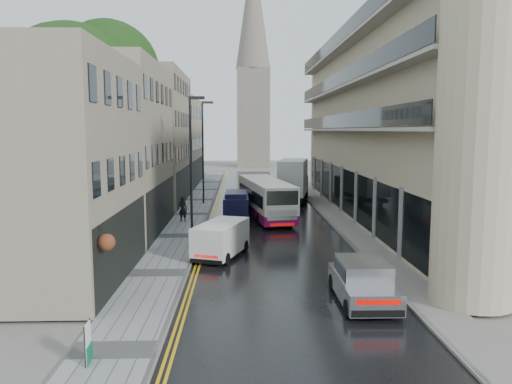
{
  "coord_description": "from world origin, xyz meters",
  "views": [
    {
      "loc": [
        -2.0,
        -12.05,
        6.78
      ],
      "look_at": [
        -1.03,
        18.0,
        3.05
      ],
      "focal_mm": 35.0,
      "sensor_mm": 36.0,
      "label": 1
    }
  ],
  "objects_px": {
    "white_lorry": "(280,182)",
    "navy_van": "(224,209)",
    "cream_bus": "(259,205)",
    "pedestrian": "(183,209)",
    "tree_far": "(125,136)",
    "white_van": "(195,244)",
    "lamp_post_near": "(191,167)",
    "silver_hatchback": "(348,295)",
    "tree_near": "(73,128)",
    "estate_sign": "(88,343)",
    "lamp_post_far": "(203,153)"
  },
  "relations": [
    {
      "from": "tree_far",
      "to": "estate_sign",
      "type": "height_order",
      "value": "tree_far"
    },
    {
      "from": "silver_hatchback",
      "to": "lamp_post_near",
      "type": "relative_size",
      "value": 0.52
    },
    {
      "from": "tree_near",
      "to": "tree_far",
      "type": "bearing_deg",
      "value": 88.68
    },
    {
      "from": "silver_hatchback",
      "to": "pedestrian",
      "type": "height_order",
      "value": "pedestrian"
    },
    {
      "from": "tree_far",
      "to": "silver_hatchback",
      "type": "xyz_separation_m",
      "value": [
        14.1,
        -27.74,
        -5.36
      ]
    },
    {
      "from": "silver_hatchback",
      "to": "white_van",
      "type": "xyz_separation_m",
      "value": [
        -6.2,
        7.74,
        0.11
      ]
    },
    {
      "from": "cream_bus",
      "to": "lamp_post_far",
      "type": "height_order",
      "value": "lamp_post_far"
    },
    {
      "from": "cream_bus",
      "to": "pedestrian",
      "type": "bearing_deg",
      "value": 159.87
    },
    {
      "from": "cream_bus",
      "to": "navy_van",
      "type": "bearing_deg",
      "value": 167.09
    },
    {
      "from": "lamp_post_near",
      "to": "lamp_post_far",
      "type": "bearing_deg",
      "value": 91.88
    },
    {
      "from": "estate_sign",
      "to": "pedestrian",
      "type": "bearing_deg",
      "value": 85.66
    },
    {
      "from": "white_van",
      "to": "pedestrian",
      "type": "bearing_deg",
      "value": 118.36
    },
    {
      "from": "tree_near",
      "to": "estate_sign",
      "type": "relative_size",
      "value": 12.12
    },
    {
      "from": "pedestrian",
      "to": "lamp_post_far",
      "type": "relative_size",
      "value": 0.2
    },
    {
      "from": "tree_near",
      "to": "tree_far",
      "type": "distance_m",
      "value": 13.02
    },
    {
      "from": "tree_far",
      "to": "navy_van",
      "type": "distance_m",
      "value": 14.17
    },
    {
      "from": "tree_far",
      "to": "navy_van",
      "type": "height_order",
      "value": "tree_far"
    },
    {
      "from": "navy_van",
      "to": "lamp_post_far",
      "type": "xyz_separation_m",
      "value": [
        -2.2,
        9.89,
        3.54
      ]
    },
    {
      "from": "tree_near",
      "to": "cream_bus",
      "type": "height_order",
      "value": "tree_near"
    },
    {
      "from": "tree_far",
      "to": "white_van",
      "type": "height_order",
      "value": "tree_far"
    },
    {
      "from": "silver_hatchback",
      "to": "pedestrian",
      "type": "relative_size",
      "value": 2.45
    },
    {
      "from": "tree_near",
      "to": "tree_far",
      "type": "xyz_separation_m",
      "value": [
        0.3,
        13.0,
        -0.72
      ]
    },
    {
      "from": "navy_van",
      "to": "tree_far",
      "type": "bearing_deg",
      "value": 133.78
    },
    {
      "from": "tree_near",
      "to": "estate_sign",
      "type": "distance_m",
      "value": 20.22
    },
    {
      "from": "tree_far",
      "to": "white_lorry",
      "type": "bearing_deg",
      "value": 0.09
    },
    {
      "from": "white_van",
      "to": "lamp_post_far",
      "type": "xyz_separation_m",
      "value": [
        -1.04,
        20.24,
        3.73
      ]
    },
    {
      "from": "cream_bus",
      "to": "silver_hatchback",
      "type": "bearing_deg",
      "value": -91.25
    },
    {
      "from": "lamp_post_far",
      "to": "estate_sign",
      "type": "distance_m",
      "value": 31.75
    },
    {
      "from": "white_van",
      "to": "cream_bus",
      "type": "bearing_deg",
      "value": 88.99
    },
    {
      "from": "tree_near",
      "to": "silver_hatchback",
      "type": "xyz_separation_m",
      "value": [
        14.4,
        -14.74,
        -6.07
      ]
    },
    {
      "from": "tree_near",
      "to": "lamp_post_far",
      "type": "height_order",
      "value": "tree_near"
    },
    {
      "from": "pedestrian",
      "to": "lamp_post_near",
      "type": "xyz_separation_m",
      "value": [
        1.11,
        -4.81,
        3.43
      ]
    },
    {
      "from": "silver_hatchback",
      "to": "lamp_post_far",
      "type": "height_order",
      "value": "lamp_post_far"
    },
    {
      "from": "tree_far",
      "to": "white_lorry",
      "type": "distance_m",
      "value": 14.47
    },
    {
      "from": "cream_bus",
      "to": "white_lorry",
      "type": "distance_m",
      "value": 10.11
    },
    {
      "from": "white_lorry",
      "to": "lamp_post_near",
      "type": "xyz_separation_m",
      "value": [
        -6.75,
        -13.58,
        2.42
      ]
    },
    {
      "from": "tree_far",
      "to": "cream_bus",
      "type": "distance_m",
      "value": 15.88
    },
    {
      "from": "pedestrian",
      "to": "estate_sign",
      "type": "distance_m",
      "value": 22.49
    },
    {
      "from": "silver_hatchback",
      "to": "navy_van",
      "type": "bearing_deg",
      "value": 105.94
    },
    {
      "from": "tree_far",
      "to": "cream_bus",
      "type": "height_order",
      "value": "tree_far"
    },
    {
      "from": "white_lorry",
      "to": "navy_van",
      "type": "bearing_deg",
      "value": -104.76
    },
    {
      "from": "white_lorry",
      "to": "pedestrian",
      "type": "xyz_separation_m",
      "value": [
        -7.86,
        -8.77,
        -1.0
      ]
    },
    {
      "from": "cream_bus",
      "to": "white_van",
      "type": "bearing_deg",
      "value": -119.08
    },
    {
      "from": "tree_far",
      "to": "silver_hatchback",
      "type": "height_order",
      "value": "tree_far"
    },
    {
      "from": "cream_bus",
      "to": "white_lorry",
      "type": "height_order",
      "value": "white_lorry"
    },
    {
      "from": "white_van",
      "to": "navy_van",
      "type": "bearing_deg",
      "value": 102.34
    },
    {
      "from": "silver_hatchback",
      "to": "tree_near",
      "type": "bearing_deg",
      "value": 134.7
    },
    {
      "from": "white_van",
      "to": "lamp_post_near",
      "type": "distance_m",
      "value": 7.36
    },
    {
      "from": "white_van",
      "to": "pedestrian",
      "type": "height_order",
      "value": "pedestrian"
    },
    {
      "from": "navy_van",
      "to": "lamp_post_far",
      "type": "distance_m",
      "value": 10.73
    }
  ]
}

